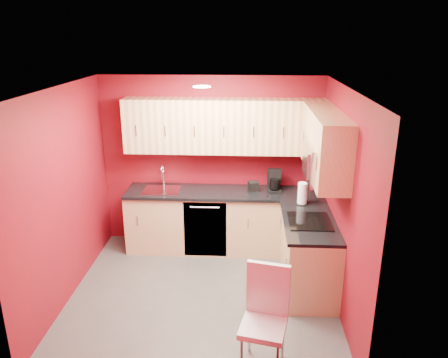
# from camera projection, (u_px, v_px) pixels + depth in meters

# --- Properties ---
(floor) EXTENTS (3.20, 3.20, 0.00)m
(floor) POSITION_uv_depth(u_px,v_px,m) (203.00, 293.00, 5.40)
(floor) COLOR #474542
(floor) RESTS_ON ground
(ceiling) EXTENTS (3.20, 3.20, 0.00)m
(ceiling) POSITION_uv_depth(u_px,v_px,m) (199.00, 89.00, 4.59)
(ceiling) COLOR white
(ceiling) RESTS_ON wall_back
(wall_back) EXTENTS (3.20, 0.00, 3.20)m
(wall_back) POSITION_uv_depth(u_px,v_px,m) (212.00, 162.00, 6.41)
(wall_back) COLOR maroon
(wall_back) RESTS_ON floor
(wall_front) EXTENTS (3.20, 0.00, 3.20)m
(wall_front) POSITION_uv_depth(u_px,v_px,m) (182.00, 266.00, 3.58)
(wall_front) COLOR maroon
(wall_front) RESTS_ON floor
(wall_left) EXTENTS (0.00, 3.00, 3.00)m
(wall_left) POSITION_uv_depth(u_px,v_px,m) (64.00, 196.00, 5.08)
(wall_left) COLOR maroon
(wall_left) RESTS_ON floor
(wall_right) EXTENTS (0.00, 3.00, 3.00)m
(wall_right) POSITION_uv_depth(u_px,v_px,m) (342.00, 202.00, 4.91)
(wall_right) COLOR maroon
(wall_right) RESTS_ON floor
(base_cabinets_back) EXTENTS (2.80, 0.60, 0.87)m
(base_cabinets_back) POSITION_uv_depth(u_px,v_px,m) (224.00, 221.00, 6.38)
(base_cabinets_back) COLOR tan
(base_cabinets_back) RESTS_ON floor
(base_cabinets_right) EXTENTS (0.60, 1.30, 0.87)m
(base_cabinets_right) POSITION_uv_depth(u_px,v_px,m) (308.00, 255.00, 5.43)
(base_cabinets_right) COLOR tan
(base_cabinets_right) RESTS_ON floor
(countertop_back) EXTENTS (2.80, 0.63, 0.04)m
(countertop_back) POSITION_uv_depth(u_px,v_px,m) (224.00, 193.00, 6.22)
(countertop_back) COLOR black
(countertop_back) RESTS_ON base_cabinets_back
(countertop_right) EXTENTS (0.63, 1.27, 0.04)m
(countertop_right) POSITION_uv_depth(u_px,v_px,m) (309.00, 222.00, 5.27)
(countertop_right) COLOR black
(countertop_right) RESTS_ON base_cabinets_right
(upper_cabinets_back) EXTENTS (2.80, 0.35, 0.75)m
(upper_cabinets_back) POSITION_uv_depth(u_px,v_px,m) (225.00, 126.00, 6.05)
(upper_cabinets_back) COLOR #ECCA86
(upper_cabinets_back) RESTS_ON wall_back
(upper_cabinets_right) EXTENTS (0.35, 1.55, 0.75)m
(upper_cabinets_right) POSITION_uv_depth(u_px,v_px,m) (324.00, 137.00, 5.13)
(upper_cabinets_right) COLOR #ECCA86
(upper_cabinets_right) RESTS_ON wall_right
(microwave) EXTENTS (0.42, 0.76, 0.42)m
(microwave) POSITION_uv_depth(u_px,v_px,m) (324.00, 162.00, 4.98)
(microwave) COLOR silver
(microwave) RESTS_ON upper_cabinets_right
(cooktop) EXTENTS (0.50, 0.55, 0.01)m
(cooktop) POSITION_uv_depth(u_px,v_px,m) (309.00, 221.00, 5.22)
(cooktop) COLOR black
(cooktop) RESTS_ON countertop_right
(sink) EXTENTS (0.52, 0.42, 0.35)m
(sink) POSITION_uv_depth(u_px,v_px,m) (162.00, 187.00, 6.27)
(sink) COLOR silver
(sink) RESTS_ON countertop_back
(dishwasher_front) EXTENTS (0.60, 0.02, 0.82)m
(dishwasher_front) POSITION_uv_depth(u_px,v_px,m) (205.00, 229.00, 6.12)
(dishwasher_front) COLOR black
(dishwasher_front) RESTS_ON base_cabinets_back
(downlight) EXTENTS (0.20, 0.20, 0.01)m
(downlight) POSITION_uv_depth(u_px,v_px,m) (202.00, 87.00, 4.88)
(downlight) COLOR white
(downlight) RESTS_ON ceiling
(coffee_maker) EXTENTS (0.20, 0.26, 0.31)m
(coffee_maker) POSITION_uv_depth(u_px,v_px,m) (275.00, 181.00, 6.16)
(coffee_maker) COLOR black
(coffee_maker) RESTS_ON countertop_back
(napkin_holder) EXTENTS (0.16, 0.16, 0.14)m
(napkin_holder) POSITION_uv_depth(u_px,v_px,m) (253.00, 187.00, 6.19)
(napkin_holder) COLOR black
(napkin_holder) RESTS_ON countertop_back
(paper_towel) EXTENTS (0.19, 0.19, 0.29)m
(paper_towel) POSITION_uv_depth(u_px,v_px,m) (302.00, 194.00, 5.72)
(paper_towel) COLOR white
(paper_towel) RESTS_ON countertop_right
(dining_chair) EXTENTS (0.50, 0.51, 1.02)m
(dining_chair) POSITION_uv_depth(u_px,v_px,m) (264.00, 322.00, 4.06)
(dining_chair) COLOR silver
(dining_chair) RESTS_ON floor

